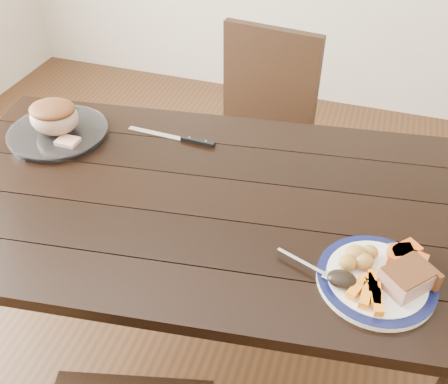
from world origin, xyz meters
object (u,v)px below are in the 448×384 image
(pork_slice, at_px, (407,278))
(roast_joint, at_px, (54,118))
(dining_table, at_px, (201,218))
(fork, at_px, (313,268))
(dinner_plate, at_px, (376,280))
(serving_platter, at_px, (58,133))
(chair_far, at_px, (258,129))
(carving_knife, at_px, (187,139))

(pork_slice, relative_size, roast_joint, 0.66)
(dining_table, distance_m, fork, 0.43)
(pork_slice, xyz_separation_m, fork, (-0.22, -0.02, -0.02))
(dinner_plate, distance_m, roast_joint, 1.14)
(serving_platter, bearing_deg, dining_table, -14.14)
(fork, xyz_separation_m, roast_joint, (-0.94, 0.34, 0.05))
(chair_far, height_order, dinner_plate, chair_far)
(dining_table, height_order, chair_far, chair_far)
(dining_table, relative_size, fork, 9.86)
(pork_slice, height_order, carving_knife, pork_slice)
(serving_platter, bearing_deg, fork, -19.76)
(fork, bearing_deg, pork_slice, 24.11)
(dinner_plate, distance_m, serving_platter, 1.14)
(fork, bearing_deg, dining_table, 172.10)
(dining_table, bearing_deg, carving_knife, 119.26)
(dining_table, relative_size, pork_slice, 15.71)
(dinner_plate, xyz_separation_m, serving_platter, (-1.09, 0.32, 0.00))
(serving_platter, relative_size, pork_slice, 3.01)
(serving_platter, height_order, fork, fork)
(dinner_plate, bearing_deg, dining_table, 161.73)
(chair_far, relative_size, carving_knife, 2.90)
(dinner_plate, bearing_deg, pork_slice, -4.76)
(chair_far, bearing_deg, dinner_plate, 127.50)
(roast_joint, bearing_deg, dinner_plate, -16.13)
(carving_knife, bearing_deg, serving_platter, -163.39)
(pork_slice, distance_m, roast_joint, 1.20)
(dinner_plate, xyz_separation_m, roast_joint, (-1.09, 0.32, 0.06))
(pork_slice, xyz_separation_m, carving_knife, (-0.73, 0.43, -0.04))
(chair_far, height_order, roast_joint, chair_far)
(dining_table, xyz_separation_m, roast_joint, (-0.57, 0.14, 0.16))
(carving_knife, bearing_deg, pork_slice, -28.08)
(chair_far, distance_m, roast_joint, 0.87)
(pork_slice, height_order, fork, pork_slice)
(fork, distance_m, carving_knife, 0.68)
(serving_platter, relative_size, carving_knife, 1.02)
(chair_far, height_order, serving_platter, chair_far)
(roast_joint, bearing_deg, dining_table, -14.14)
(carving_knife, bearing_deg, dinner_plate, -30.12)
(fork, relative_size, roast_joint, 1.05)
(serving_platter, xyz_separation_m, carving_knife, (0.43, 0.11, -0.00))
(serving_platter, xyz_separation_m, roast_joint, (0.00, 0.00, 0.06))
(dining_table, xyz_separation_m, dinner_plate, (0.52, -0.17, 0.10))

